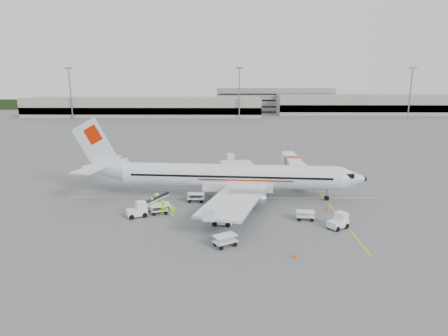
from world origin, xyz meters
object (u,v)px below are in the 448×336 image
(aircraft, at_px, (231,160))
(jet_bridge, at_px, (292,169))
(belt_loader, at_px, (155,200))
(tug_aft, at_px, (137,210))
(tug_fore, at_px, (338,221))
(tug_mid, at_px, (222,217))

(aircraft, xyz_separation_m, jet_bridge, (10.12, 9.88, -3.44))
(belt_loader, distance_m, tug_aft, 3.18)
(tug_aft, bearing_deg, tug_fore, -35.08)
(tug_fore, xyz_separation_m, tug_aft, (-23.12, 3.30, 0.03))
(jet_bridge, distance_m, tug_mid, 22.95)
(tug_mid, distance_m, tug_aft, 10.62)
(aircraft, relative_size, tug_fore, 17.15)
(tug_aft, bearing_deg, jet_bridge, 12.59)
(belt_loader, height_order, tug_fore, belt_loader)
(tug_fore, relative_size, tug_mid, 1.01)
(tug_mid, bearing_deg, belt_loader, 160.77)
(jet_bridge, bearing_deg, tug_fore, -85.13)
(tug_mid, bearing_deg, aircraft, 96.14)
(tug_mid, relative_size, tug_aft, 0.96)
(tug_aft, bearing_deg, belt_loader, 30.45)
(jet_bridge, distance_m, tug_aft, 27.75)
(jet_bridge, height_order, tug_aft, jet_bridge)
(tug_fore, distance_m, tug_mid, 12.82)
(jet_bridge, bearing_deg, tug_mid, -118.69)
(belt_loader, relative_size, tug_mid, 2.14)
(tug_mid, bearing_deg, tug_aft, 178.07)
(belt_loader, bearing_deg, tug_fore, -35.15)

